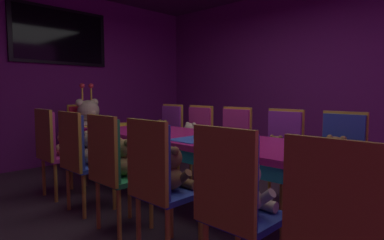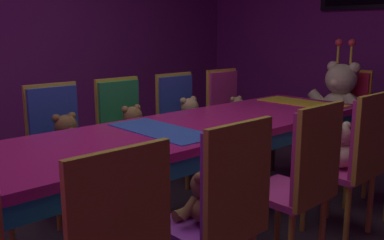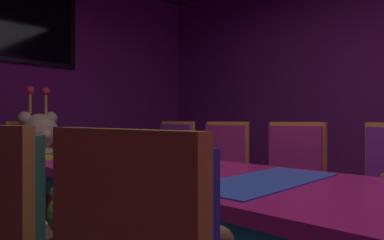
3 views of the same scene
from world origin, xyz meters
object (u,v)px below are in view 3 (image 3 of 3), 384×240
Objects in this scene: teddy_left_4 at (13,208)px; wall_tv at (6,19)px; throne_chair at (32,164)px; king_teddy_bear at (40,151)px; chair_right_3 at (291,180)px; teddy_right_4 at (209,174)px; teddy_right_5 at (159,166)px; banquet_table at (265,201)px; chair_right_5 at (172,164)px; chair_right_4 at (221,171)px.

wall_tv reaches higher than teddy_left_4.
throne_chair is at bearing 65.55° from teddy_left_4.
king_teddy_bear is (0.70, 1.37, 0.13)m from teddy_left_4.
teddy_right_4 is at bearing -77.14° from chair_right_3.
wall_tv reaches higher than teddy_right_5.
banquet_table is 3.40m from wall_tv.
teddy_left_4 reaches higher than teddy_right_4.
chair_right_3 and chair_right_5 have the same top height.
king_teddy_bear is (-0.73, 0.74, 0.13)m from teddy_right_5.
wall_tv reaches higher than king_teddy_bear.
teddy_left_4 is 1.05× the size of teddy_right_4.
teddy_right_4 is 0.58m from teddy_right_5.
teddy_left_4 is 0.35× the size of chair_right_3.
banquet_table is 11.39× the size of teddy_right_5.
chair_right_4 reaches higher than teddy_right_5.
king_teddy_bear reaches higher than teddy_left_4.
chair_right_3 is 1.18× the size of king_teddy_bear.
chair_right_4 and chair_right_5 have the same top height.
chair_right_5 is (0.87, 1.52, -0.06)m from banquet_table.
teddy_left_4 is 1.65m from chair_right_3.
banquet_table is 3.83× the size of throne_chair.
chair_right_4 is 0.15m from teddy_right_4.
chair_right_3 is at bearing 21.19° from banquet_table.
teddy_right_5 is at bearing 44.31° from king_teddy_bear.
wall_tv is at bearing -68.30° from chair_right_4.
chair_right_4 is 2.75m from wall_tv.
chair_right_4 is at bearing 30.09° from throne_chair.
teddy_right_5 is at bearing 64.45° from banquet_table.
teddy_left_4 is 1.42m from teddy_right_4.
king_teddy_bear is at bearing -40.47° from chair_right_5.
teddy_right_5 is at bearing -83.75° from chair_right_3.
chair_right_3 and chair_right_4 have the same top height.
chair_right_5 is at bearing -90.77° from chair_right_3.
throne_chair is (-0.87, 0.91, 0.00)m from chair_right_5.
throne_chair is 0.65× the size of wall_tv.
throne_chair is (-0.72, 1.49, 0.00)m from teddy_right_4.
king_teddy_bear is at bearing -90.00° from wall_tv.
throne_chair reaches higher than teddy_right_5.
teddy_right_5 is 1.05m from king_teddy_bear.
teddy_right_4 is (-0.14, 0.61, -0.00)m from chair_right_3.
chair_right_5 is 0.65× the size of wall_tv.
chair_right_5 is 1.26m from throne_chair.
throne_chair is at bearing -67.79° from chair_right_3.
chair_right_4 is 1.72m from throne_chair.
king_teddy_bear reaches higher than throne_chair.
teddy_left_4 reaches higher than banquet_table.
wall_tv is (-0.72, 2.17, 1.46)m from teddy_right_4.
teddy_right_5 is (-0.14, 0.58, -0.00)m from chair_right_4.
teddy_left_4 is 0.42× the size of king_teddy_bear.
chair_right_4 is 1.58m from king_teddy_bear.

